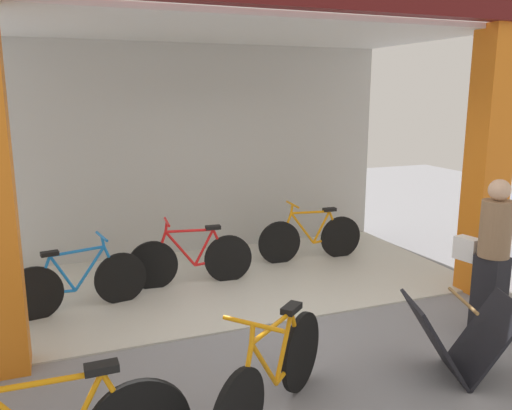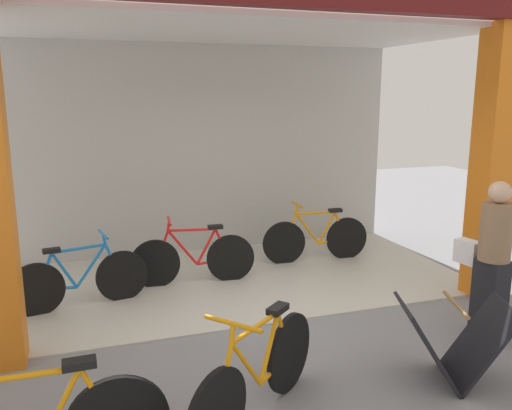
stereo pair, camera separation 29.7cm
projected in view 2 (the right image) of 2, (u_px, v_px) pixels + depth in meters
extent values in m
plane|color=gray|center=(278.00, 324.00, 5.61)|extent=(19.52, 19.52, 0.00)
cube|color=beige|center=(239.00, 278.00, 6.97)|extent=(5.76, 2.93, 0.02)
cube|color=#B7B7B2|center=(210.00, 148.00, 7.99)|extent=(5.76, 0.12, 3.18)
cube|color=orange|center=(494.00, 165.00, 6.10)|extent=(0.42, 0.36, 3.18)
cube|color=silver|center=(237.00, 30.00, 6.31)|extent=(5.76, 2.93, 0.06)
cylinder|color=black|center=(231.00, 258.00, 6.81)|extent=(0.62, 0.09, 0.62)
cylinder|color=black|center=(155.00, 264.00, 6.59)|extent=(0.62, 0.09, 0.62)
cylinder|color=red|center=(213.00, 261.00, 6.77)|extent=(0.42, 0.07, 0.08)
cylinder|color=red|center=(206.00, 247.00, 6.70)|extent=(0.27, 0.06, 0.47)
cylinder|color=red|center=(183.00, 248.00, 6.63)|extent=(0.38, 0.07, 0.49)
cylinder|color=red|center=(192.00, 230.00, 6.61)|extent=(0.60, 0.09, 0.05)
cylinder|color=red|center=(222.00, 244.00, 6.75)|extent=(0.21, 0.05, 0.42)
cylinder|color=red|center=(162.00, 247.00, 6.57)|extent=(0.19, 0.05, 0.43)
cylinder|color=red|center=(169.00, 226.00, 6.53)|extent=(0.06, 0.04, 0.13)
cylinder|color=red|center=(169.00, 221.00, 6.52)|extent=(0.07, 0.44, 0.03)
cube|color=black|center=(215.00, 227.00, 6.68)|extent=(0.20, 0.11, 0.05)
cylinder|color=black|center=(36.00, 290.00, 5.74)|extent=(0.61, 0.15, 0.61)
cylinder|color=black|center=(122.00, 276.00, 6.18)|extent=(0.61, 0.15, 0.61)
cylinder|color=blue|center=(58.00, 288.00, 5.85)|extent=(0.41, 0.10, 0.08)
cylinder|color=blue|center=(64.00, 270.00, 5.85)|extent=(0.27, 0.08, 0.46)
cylinder|color=blue|center=(91.00, 266.00, 5.98)|extent=(0.37, 0.10, 0.48)
cylinder|color=blue|center=(79.00, 249.00, 5.88)|extent=(0.58, 0.13, 0.05)
cylinder|color=blue|center=(45.00, 271.00, 5.75)|extent=(0.20, 0.07, 0.41)
cylinder|color=blue|center=(113.00, 261.00, 6.09)|extent=(0.18, 0.06, 0.42)
cylinder|color=blue|center=(104.00, 239.00, 6.00)|extent=(0.06, 0.04, 0.13)
cylinder|color=blue|center=(103.00, 234.00, 5.98)|extent=(0.10, 0.42, 0.03)
cube|color=black|center=(51.00, 251.00, 5.74)|extent=(0.20, 0.12, 0.05)
cylinder|color=black|center=(347.00, 238.00, 7.74)|extent=(0.63, 0.08, 0.63)
cylinder|color=black|center=(284.00, 243.00, 7.49)|extent=(0.63, 0.08, 0.63)
cylinder|color=orange|center=(332.00, 241.00, 7.68)|extent=(0.42, 0.06, 0.08)
cylinder|color=orange|center=(327.00, 228.00, 7.62)|extent=(0.27, 0.05, 0.47)
cylinder|color=orange|center=(308.00, 229.00, 7.54)|extent=(0.39, 0.06, 0.49)
cylinder|color=orange|center=(316.00, 213.00, 7.52)|extent=(0.60, 0.07, 0.05)
cylinder|color=orange|center=(340.00, 225.00, 7.67)|extent=(0.21, 0.05, 0.42)
cylinder|color=orange|center=(291.00, 228.00, 7.47)|extent=(0.19, 0.05, 0.43)
cylinder|color=orange|center=(297.00, 209.00, 7.44)|extent=(0.06, 0.04, 0.13)
cylinder|color=orange|center=(298.00, 205.00, 7.43)|extent=(0.06, 0.44, 0.03)
cube|color=black|center=(335.00, 210.00, 7.60)|extent=(0.20, 0.11, 0.05)
cylinder|color=black|center=(289.00, 353.00, 4.31)|extent=(0.53, 0.46, 0.66)
cylinder|color=orange|center=(275.00, 368.00, 4.11)|extent=(0.36, 0.31, 0.09)
cylinder|color=orange|center=(269.00, 348.00, 3.99)|extent=(0.24, 0.21, 0.49)
cylinder|color=orange|center=(247.00, 365.00, 3.73)|extent=(0.33, 0.29, 0.52)
cylinder|color=orange|center=(256.00, 327.00, 3.78)|extent=(0.51, 0.43, 0.05)
cylinder|color=orange|center=(283.00, 334.00, 4.17)|extent=(0.19, 0.17, 0.44)
cylinder|color=orange|center=(225.00, 379.00, 3.50)|extent=(0.17, 0.15, 0.46)
cylinder|color=orange|center=(232.00, 333.00, 3.51)|extent=(0.07, 0.06, 0.14)
cylinder|color=orange|center=(233.00, 324.00, 3.51)|extent=(0.32, 0.37, 0.03)
cube|color=black|center=(278.00, 309.00, 4.04)|extent=(0.22, 0.20, 0.05)
cylinder|color=orange|center=(60.00, 408.00, 3.22)|extent=(0.29, 0.04, 0.50)
cylinder|color=orange|center=(23.00, 376.00, 3.11)|extent=(0.64, 0.05, 0.05)
cylinder|color=orange|center=(98.00, 397.00, 3.29)|extent=(0.22, 0.04, 0.45)
cube|color=black|center=(79.00, 364.00, 3.21)|extent=(0.20, 0.11, 0.05)
cube|color=black|center=(426.00, 343.00, 4.43)|extent=(0.62, 0.68, 0.72)
cube|color=black|center=(479.00, 343.00, 4.42)|extent=(0.62, 0.68, 0.72)
cylinder|color=olive|center=(456.00, 304.00, 4.35)|extent=(0.21, 0.53, 0.03)
cube|color=black|center=(489.00, 300.00, 5.20)|extent=(0.29, 0.31, 0.82)
cylinder|color=#8C6B4C|center=(496.00, 232.00, 5.06)|extent=(0.35, 0.35, 0.57)
sphere|color=#D8AD8C|center=(500.00, 192.00, 4.97)|extent=(0.21, 0.21, 0.21)
cube|color=white|center=(468.00, 252.00, 5.37)|extent=(0.19, 0.27, 0.24)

